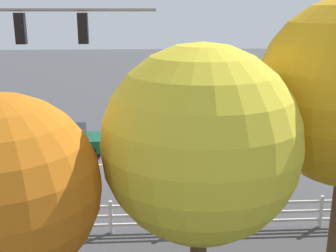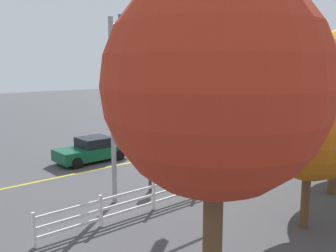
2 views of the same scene
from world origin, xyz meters
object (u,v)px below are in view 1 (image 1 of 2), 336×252
Objects in this scene: pedestrian at (17,189)px; tree_1 at (201,144)px; car_2 at (180,164)px; tree_0 at (4,190)px; car_1 at (65,141)px.

tree_1 reaches higher than pedestrian.
tree_0 is at bearing -118.38° from car_2.
car_1 is at bearing -84.11° from tree_0.
pedestrian is 0.30× the size of tree_0.
tree_1 is at bearing -94.78° from car_2.
tree_1 is (-5.40, 11.84, 3.60)m from car_1.
car_1 reaches higher than car_2.
tree_1 is (-5.94, 5.37, 3.35)m from pedestrian.
car_2 is at bearing -167.46° from pedestrian.
tree_1 reaches higher than car_2.
tree_1 is (-4.08, -0.98, 0.57)m from tree_0.
pedestrian is at bearing -42.11° from tree_1.
tree_0 reaches higher than pedestrian.
tree_0 is 4.24m from tree_1.
car_1 is 0.64× the size of tree_1.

